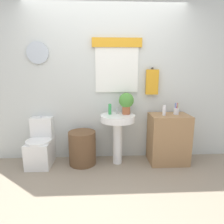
{
  "coord_description": "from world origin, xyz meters",
  "views": [
    {
      "loc": [
        -0.06,
        -2.06,
        1.47
      ],
      "look_at": [
        0.08,
        0.8,
        0.86
      ],
      "focal_mm": 30.79,
      "sensor_mm": 36.0,
      "label": 1
    }
  ],
  "objects": [
    {
      "name": "toothbrush_cup",
      "position": [
        1.1,
        0.87,
        0.85
      ],
      "size": [
        0.08,
        0.08,
        0.19
      ],
      "color": "silver",
      "rests_on": "wooden_cabinet"
    },
    {
      "name": "lotion_bottle",
      "position": [
        0.89,
        0.81,
        0.88
      ],
      "size": [
        0.05,
        0.05,
        0.16
      ],
      "primitive_type": "cylinder",
      "color": "white",
      "rests_on": "wooden_cabinet"
    },
    {
      "name": "toilet",
      "position": [
        -1.06,
        0.88,
        0.29
      ],
      "size": [
        0.38,
        0.51,
        0.76
      ],
      "color": "white",
      "rests_on": "ground_plane"
    },
    {
      "name": "pedestal_sink",
      "position": [
        0.17,
        0.85,
        0.61
      ],
      "size": [
        0.55,
        0.55,
        0.8
      ],
      "color": "white",
      "rests_on": "ground_plane"
    },
    {
      "name": "soap_bottle",
      "position": [
        0.05,
        0.9,
        0.89
      ],
      "size": [
        0.05,
        0.05,
        0.17
      ],
      "primitive_type": "cylinder",
      "color": "green",
      "rests_on": "pedestal_sink"
    },
    {
      "name": "faucet",
      "position": [
        0.17,
        0.97,
        0.85
      ],
      "size": [
        0.03,
        0.03,
        0.1
      ],
      "primitive_type": "cylinder",
      "color": "silver",
      "rests_on": "pedestal_sink"
    },
    {
      "name": "back_wall",
      "position": [
        0.0,
        1.15,
        1.31
      ],
      "size": [
        4.4,
        0.18,
        2.6
      ],
      "color": "silver",
      "rests_on": "ground_plane"
    },
    {
      "name": "ground_plane",
      "position": [
        0.0,
        0.0,
        0.0
      ],
      "size": [
        8.0,
        8.0,
        0.0
      ],
      "primitive_type": "plane",
      "color": "gray"
    },
    {
      "name": "wooden_cabinet",
      "position": [
        1.0,
        0.85,
        0.4
      ],
      "size": [
        0.61,
        0.44,
        0.8
      ],
      "primitive_type": "cube",
      "color": "#9E754C",
      "rests_on": "ground_plane"
    },
    {
      "name": "laundry_hamper",
      "position": [
        -0.39,
        0.85,
        0.27
      ],
      "size": [
        0.43,
        0.43,
        0.54
      ],
      "primitive_type": "cylinder",
      "color": "brown",
      "rests_on": "ground_plane"
    },
    {
      "name": "potted_plant",
      "position": [
        0.31,
        0.91,
        1.0
      ],
      "size": [
        0.24,
        0.24,
        0.34
      ],
      "color": "#AD5B38",
      "rests_on": "pedestal_sink"
    }
  ]
}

